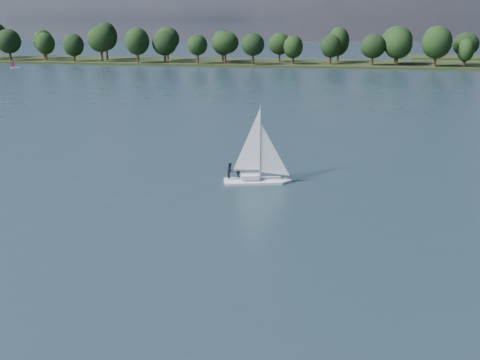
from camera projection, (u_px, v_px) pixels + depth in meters
The scene contains 5 objects.
ground at pixel (254, 105), 112.72m from camera, with size 700.00×700.00×0.00m, color #233342.
far_shore at pixel (295, 64), 218.30m from camera, with size 660.00×40.00×1.50m, color black.
sailboat at pixel (254, 161), 58.31m from camera, with size 7.07×3.53×8.96m.
dinghy_pink at pixel (15, 65), 197.73m from camera, with size 3.16×2.97×4.98m.
treeline at pixel (279, 43), 213.57m from camera, with size 562.92×73.63×18.92m.
Camera 1 is at (16.84, -11.27, 17.36)m, focal length 40.00 mm.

